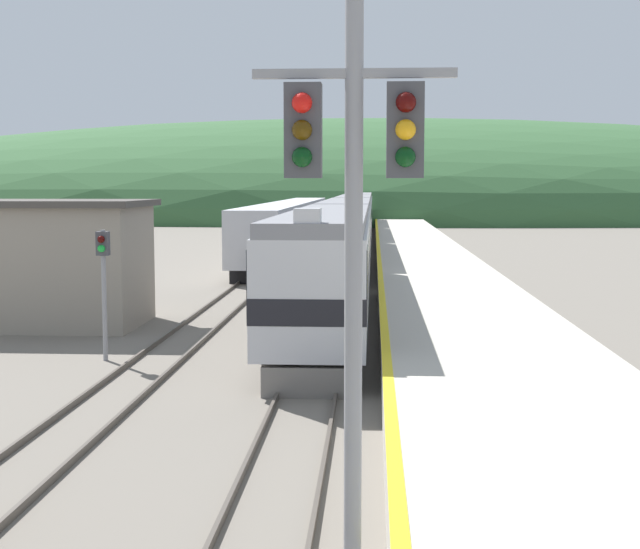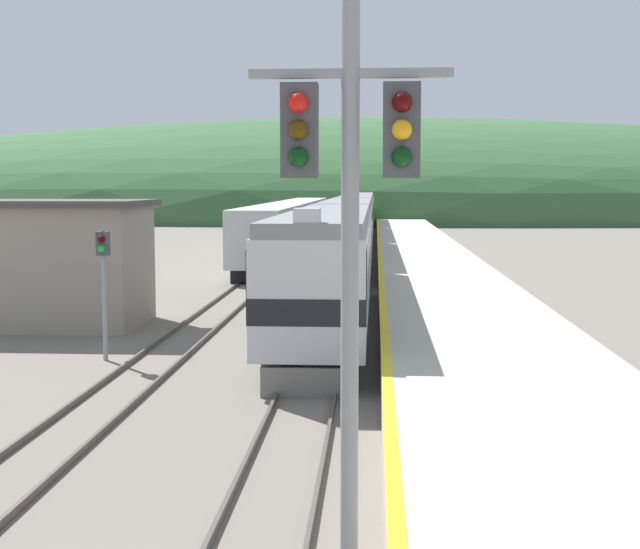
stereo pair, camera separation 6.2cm
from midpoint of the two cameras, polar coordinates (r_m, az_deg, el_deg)
name	(u,v)px [view 1 (the left image)]	position (r m, az deg, el deg)	size (l,w,h in m)	color
track_main	(354,247)	(73.88, 2.15, 1.76)	(1.52, 180.00, 0.16)	#4C443D
track_siding	(297,247)	(74.14, -1.52, 1.78)	(1.52, 180.00, 0.16)	#4C443D
platform	(425,263)	(53.98, 6.70, 0.72)	(5.81, 140.00, 1.07)	#BCB5A5
distant_hills	(364,214)	(159.65, 2.85, 3.88)	(227.76, 102.49, 33.19)	#335B33
station_shed	(29,262)	(34.83, -18.19, 0.74)	(8.84, 5.11, 4.68)	gray
express_train_lead_car	(328,265)	(32.11, 0.49, 0.61)	(2.95, 21.64, 4.66)	black
carriage_second	(347,232)	(54.46, 1.70, 2.72)	(2.94, 20.97, 4.30)	black
carriage_third	(355,219)	(76.29, 2.20, 3.59)	(2.94, 20.97, 4.30)	black
carriage_fourth	(359,211)	(98.12, 2.48, 4.07)	(2.94, 20.97, 4.30)	black
siding_train	(290,227)	(68.30, -1.94, 3.07)	(2.90, 44.89, 3.92)	black
signal_mast_main	(354,225)	(9.72, 1.98, 3.18)	(2.20, 0.42, 7.33)	gray
signal_post_siding	(103,267)	(27.12, -13.77, 0.46)	(0.36, 0.42, 3.91)	gray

